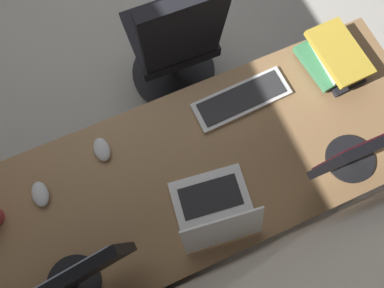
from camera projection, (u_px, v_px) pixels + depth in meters
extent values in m
cube|color=beige|center=(353.00, 272.00, 0.65)|extent=(4.71, 0.10, 2.60)
cube|color=#936D47|center=(197.00, 170.00, 1.30)|extent=(1.98, 0.70, 0.03)
cylinder|color=silver|center=(324.00, 73.00, 1.83)|extent=(0.05, 0.05, 0.70)
cylinder|color=silver|center=(5.00, 205.00, 1.62)|extent=(0.05, 0.05, 0.70)
cylinder|color=silver|center=(380.00, 164.00, 1.68)|extent=(0.05, 0.05, 0.70)
cube|color=#936D47|center=(142.00, 214.00, 1.61)|extent=(0.40, 0.50, 0.69)
cube|color=silver|center=(124.00, 169.00, 1.68)|extent=(0.37, 0.01, 0.61)
cylinder|color=black|center=(350.00, 159.00, 1.29)|extent=(0.20, 0.20, 0.01)
cylinder|color=black|center=(357.00, 155.00, 1.24)|extent=(0.04, 0.04, 0.10)
cube|color=#330F14|center=(383.00, 137.00, 1.06)|extent=(0.43, 0.01, 0.25)
cylinder|color=black|center=(74.00, 283.00, 1.17)|extent=(0.20, 0.20, 0.01)
cylinder|color=black|center=(68.00, 286.00, 1.11)|extent=(0.04, 0.04, 0.10)
cube|color=white|center=(210.00, 197.00, 1.25)|extent=(0.32, 0.23, 0.01)
cube|color=#262628|center=(210.00, 197.00, 1.24)|extent=(0.25, 0.15, 0.00)
cube|color=white|center=(223.00, 231.00, 1.13)|extent=(0.30, 0.12, 0.17)
cube|color=#19234C|center=(223.00, 231.00, 1.13)|extent=(0.27, 0.10, 0.14)
cube|color=silver|center=(241.00, 99.00, 1.36)|extent=(0.42, 0.15, 0.02)
cube|color=#2D2D30|center=(242.00, 98.00, 1.35)|extent=(0.38, 0.12, 0.00)
ellipsoid|color=silver|center=(102.00, 149.00, 1.29)|extent=(0.06, 0.10, 0.03)
ellipsoid|color=silver|center=(40.00, 194.00, 1.24)|extent=(0.06, 0.10, 0.03)
cube|color=black|center=(334.00, 65.00, 1.40)|extent=(0.17, 0.27, 0.02)
cube|color=#3D8456|center=(330.00, 59.00, 1.38)|extent=(0.24, 0.26, 0.03)
cube|color=beige|center=(338.00, 55.00, 1.35)|extent=(0.16, 0.23, 0.03)
cube|color=gold|center=(339.00, 52.00, 1.32)|extent=(0.17, 0.29, 0.02)
cube|color=black|center=(169.00, 34.00, 1.77)|extent=(0.45, 0.43, 0.07)
cube|color=black|center=(182.00, 34.00, 1.44)|extent=(0.40, 0.14, 0.50)
cylinder|color=black|center=(172.00, 55.00, 1.98)|extent=(0.05, 0.05, 0.37)
cylinder|color=black|center=(174.00, 71.00, 2.17)|extent=(0.56, 0.56, 0.03)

